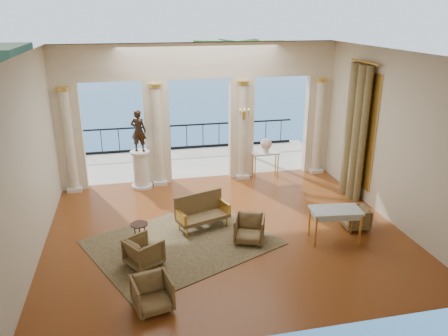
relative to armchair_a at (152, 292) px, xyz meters
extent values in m
plane|color=#4F2810|center=(2.03, 2.80, -0.36)|extent=(9.00, 9.00, 0.00)
plane|color=beige|center=(2.03, -1.20, 1.89)|extent=(9.00, 0.00, 9.00)
plane|color=beige|center=(-2.47, 2.80, 1.89)|extent=(0.00, 8.00, 8.00)
plane|color=beige|center=(6.53, 2.80, 1.89)|extent=(0.00, 8.00, 8.00)
plane|color=white|center=(2.03, 2.80, 4.14)|extent=(9.00, 9.00, 0.00)
cube|color=beige|center=(2.03, 6.65, 3.59)|extent=(9.00, 0.30, 1.10)
cube|color=beige|center=(-2.07, 6.65, 1.34)|extent=(0.80, 0.30, 3.40)
cylinder|color=beige|center=(-2.07, 6.47, 1.24)|extent=(0.28, 0.28, 3.20)
cylinder|color=gold|center=(-2.07, 6.47, 2.89)|extent=(0.40, 0.40, 0.12)
cube|color=silver|center=(-2.07, 6.47, -0.30)|extent=(0.45, 0.45, 0.12)
cube|color=beige|center=(0.63, 6.65, 1.34)|extent=(0.80, 0.30, 3.40)
cylinder|color=beige|center=(0.63, 6.47, 1.24)|extent=(0.28, 0.28, 3.20)
cylinder|color=gold|center=(0.63, 6.47, 2.89)|extent=(0.40, 0.40, 0.12)
cube|color=silver|center=(0.63, 6.47, -0.30)|extent=(0.45, 0.45, 0.12)
cube|color=beige|center=(3.43, 6.65, 1.34)|extent=(0.80, 0.30, 3.40)
cylinder|color=beige|center=(3.43, 6.47, 1.24)|extent=(0.28, 0.28, 3.20)
cylinder|color=gold|center=(3.43, 6.47, 2.89)|extent=(0.40, 0.40, 0.12)
cube|color=silver|center=(3.43, 6.47, -0.30)|extent=(0.45, 0.45, 0.12)
cube|color=beige|center=(6.13, 6.65, 1.34)|extent=(0.80, 0.30, 3.40)
cylinder|color=beige|center=(6.13, 6.47, 1.24)|extent=(0.28, 0.28, 3.20)
cylinder|color=gold|center=(6.13, 6.47, 2.89)|extent=(0.40, 0.40, 0.12)
cube|color=silver|center=(6.13, 6.47, -0.30)|extent=(0.45, 0.45, 0.12)
cube|color=#A59B8A|center=(2.03, 8.60, -0.41)|extent=(10.00, 3.60, 0.10)
cube|color=black|center=(2.03, 10.20, 0.64)|extent=(9.00, 0.06, 0.06)
cube|color=black|center=(2.03, 10.20, -0.31)|extent=(9.00, 0.06, 0.10)
cylinder|color=black|center=(2.03, 10.20, 0.14)|extent=(0.03, 0.03, 1.00)
cylinder|color=black|center=(-2.07, 10.20, 0.14)|extent=(0.03, 0.03, 1.00)
cylinder|color=black|center=(6.13, 10.20, 0.14)|extent=(0.03, 0.03, 1.00)
cylinder|color=#4C3823|center=(4.03, 9.40, 1.74)|extent=(0.20, 0.20, 4.20)
plane|color=navy|center=(2.03, 62.80, -6.36)|extent=(160.00, 160.00, 0.00)
cylinder|color=brown|center=(6.33, 3.85, 1.64)|extent=(0.26, 0.26, 4.00)
cylinder|color=brown|center=(6.29, 4.30, 1.64)|extent=(0.32, 0.32, 4.00)
cylinder|color=brown|center=(6.33, 4.75, 1.64)|extent=(0.26, 0.26, 4.00)
cylinder|color=gold|center=(6.38, 4.30, 3.69)|extent=(0.08, 1.40, 0.08)
cube|color=gold|center=(6.50, 4.30, 1.74)|extent=(0.04, 1.60, 3.40)
cube|color=gold|center=(3.43, 6.33, 1.84)|extent=(0.10, 0.04, 0.25)
cylinder|color=gold|center=(3.29, 6.25, 1.94)|extent=(0.02, 0.02, 0.22)
cylinder|color=gold|center=(3.43, 6.25, 1.94)|extent=(0.02, 0.02, 0.22)
cylinder|color=gold|center=(3.57, 6.25, 1.94)|extent=(0.02, 0.02, 0.22)
cube|color=#33361A|center=(0.86, 2.39, -0.35)|extent=(5.12, 4.66, 0.02)
imported|color=#3F321C|center=(0.00, 0.00, 0.00)|extent=(0.83, 0.79, 0.72)
imported|color=#3F321C|center=(2.51, 2.14, 0.01)|extent=(0.91, 0.88, 0.73)
imported|color=#3F321C|center=(5.41, 2.22, -0.03)|extent=(0.64, 0.68, 0.65)
imported|color=#3F321C|center=(-0.09, 1.60, 0.00)|extent=(0.93, 0.95, 0.72)
cube|color=#3F321C|center=(1.51, 3.06, -0.05)|extent=(1.48, 0.97, 0.10)
cube|color=#3F321C|center=(1.42, 3.31, 0.27)|extent=(1.33, 0.52, 0.56)
cube|color=gold|center=(0.90, 2.85, 0.13)|extent=(0.26, 0.56, 0.27)
cube|color=gold|center=(2.11, 3.26, 0.13)|extent=(0.26, 0.56, 0.27)
cylinder|color=gold|center=(1.02, 2.66, -0.23)|extent=(0.05, 0.05, 0.26)
cylinder|color=gold|center=(2.14, 3.03, -0.23)|extent=(0.05, 0.05, 0.26)
cylinder|color=gold|center=(0.87, 3.08, -0.23)|extent=(0.05, 0.05, 0.26)
cylinder|color=gold|center=(1.99, 3.46, -0.23)|extent=(0.05, 0.05, 0.26)
cube|color=silver|center=(4.58, 1.75, 0.45)|extent=(1.29, 0.80, 0.06)
cylinder|color=gold|center=(4.00, 1.54, 0.03)|extent=(0.05, 0.05, 0.78)
cylinder|color=gold|center=(5.10, 1.41, 0.03)|extent=(0.05, 0.05, 0.78)
cylinder|color=gold|center=(4.06, 2.09, 0.03)|extent=(0.05, 0.05, 0.78)
cylinder|color=gold|center=(5.17, 1.96, 0.03)|extent=(0.05, 0.05, 0.78)
cylinder|color=silver|center=(0.04, 6.30, -0.32)|extent=(0.67, 0.67, 0.09)
cylinder|color=silver|center=(0.04, 6.30, 0.25)|extent=(0.49, 0.49, 1.07)
cylinder|color=silver|center=(0.04, 6.30, 0.84)|extent=(0.63, 0.63, 0.07)
imported|color=#302115|center=(0.04, 6.30, 1.53)|extent=(0.57, 0.47, 1.33)
cube|color=silver|center=(4.23, 6.35, 0.48)|extent=(0.94, 0.42, 0.05)
cylinder|color=gold|center=(3.84, 6.20, 0.05)|extent=(0.04, 0.04, 0.82)
cylinder|color=gold|center=(4.65, 6.25, 0.05)|extent=(0.04, 0.04, 0.82)
cylinder|color=gold|center=(3.82, 6.45, 0.05)|extent=(0.04, 0.04, 0.82)
cylinder|color=gold|center=(4.63, 6.50, 0.05)|extent=(0.04, 0.04, 0.82)
cylinder|color=white|center=(4.23, 6.35, 0.63)|extent=(0.19, 0.19, 0.24)
sphere|color=#E4A7A7|center=(4.23, 6.35, 0.83)|extent=(0.39, 0.39, 0.39)
cylinder|color=black|center=(-0.15, 2.34, 0.29)|extent=(0.41, 0.41, 0.03)
cylinder|color=black|center=(-0.04, 2.40, -0.04)|extent=(0.03, 0.03, 0.64)
cylinder|color=black|center=(-0.26, 2.41, -0.04)|extent=(0.03, 0.03, 0.64)
cylinder|color=black|center=(-0.15, 2.21, -0.04)|extent=(0.03, 0.03, 0.64)
camera|label=1|loc=(-0.15, -7.13, 5.05)|focal=35.00mm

